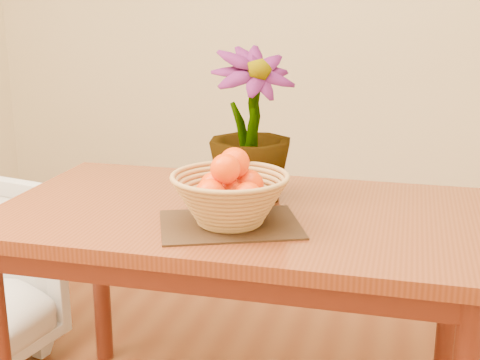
# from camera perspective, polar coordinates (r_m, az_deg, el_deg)

# --- Properties ---
(table) EXTENTS (1.40, 0.80, 0.75)m
(table) POSITION_cam_1_polar(r_m,az_deg,el_deg) (1.96, 0.05, -4.93)
(table) COLOR brown
(table) RESTS_ON floor
(placemat) EXTENTS (0.45, 0.40, 0.01)m
(placemat) POSITION_cam_1_polar(r_m,az_deg,el_deg) (1.79, -0.85, -3.82)
(placemat) COLOR #362113
(placemat) RESTS_ON table
(wicker_basket) EXTENTS (0.32, 0.32, 0.13)m
(wicker_basket) POSITION_cam_1_polar(r_m,az_deg,el_deg) (1.77, -0.86, -1.78)
(wicker_basket) COLOR #B6864C
(wicker_basket) RESTS_ON placemat
(orange_pile) EXTENTS (0.19, 0.20, 0.15)m
(orange_pile) POSITION_cam_1_polar(r_m,az_deg,el_deg) (1.76, -0.85, -0.22)
(orange_pile) COLOR #FC3904
(orange_pile) RESTS_ON wicker_basket
(potted_plant) EXTENTS (0.35, 0.35, 0.45)m
(potted_plant) POSITION_cam_1_polar(r_m,az_deg,el_deg) (1.97, 0.90, 4.71)
(potted_plant) COLOR #1F4B15
(potted_plant) RESTS_ON table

